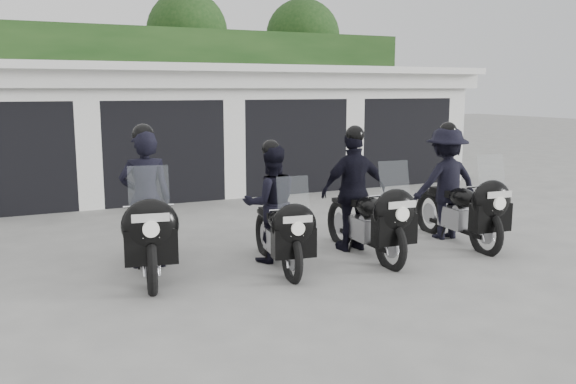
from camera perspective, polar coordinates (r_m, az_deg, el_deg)
name	(u,v)px	position (r m, az deg, el deg)	size (l,w,h in m)	color
ground	(267,272)	(8.28, -2.00, -7.48)	(80.00, 80.00, 0.00)	#979792
garage_block	(139,130)	(15.68, -13.75, 5.66)	(16.40, 6.80, 2.96)	white
background_vegetation	(118,78)	(20.50, -15.63, 10.21)	(20.00, 3.90, 5.80)	#163413
police_bike_a	(147,214)	(8.24, -13.05, -2.01)	(0.94, 2.32, 2.04)	black
police_bike_b	(275,211)	(8.46, -1.26, -1.83)	(0.90, 2.05, 1.79)	black
police_bike_c	(360,198)	(9.10, 6.75, -0.60)	(1.09, 2.25, 1.96)	black
police_bike_d	(452,189)	(10.16, 15.08, 0.25)	(1.23, 2.26, 1.97)	black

